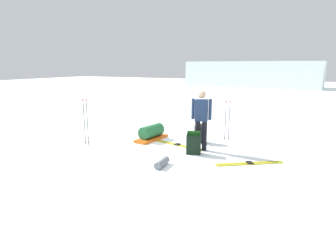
{
  "coord_description": "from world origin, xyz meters",
  "views": [
    {
      "loc": [
        3.49,
        -7.03,
        2.38
      ],
      "look_at": [
        0.0,
        0.0,
        0.7
      ],
      "focal_mm": 30.53,
      "sensor_mm": 36.0,
      "label": 1
    }
  ],
  "objects_px": {
    "backpack_large_dark": "(194,143)",
    "backpack_bright": "(200,133)",
    "ski_pair_far": "(249,163)",
    "skier_standing": "(201,117)",
    "ski_poles_planted_far": "(227,118)",
    "sleeping_mat_rolled": "(162,163)",
    "ski_poles_planted_near": "(86,120)",
    "ski_pair_near": "(177,145)",
    "gear_sled": "(151,133)"
  },
  "relations": [
    {
      "from": "backpack_large_dark",
      "to": "backpack_bright",
      "type": "height_order",
      "value": "backpack_large_dark"
    },
    {
      "from": "ski_pair_far",
      "to": "backpack_bright",
      "type": "bearing_deg",
      "value": 143.27
    },
    {
      "from": "skier_standing",
      "to": "ski_pair_far",
      "type": "distance_m",
      "value": 1.85
    },
    {
      "from": "ski_poles_planted_far",
      "to": "sleeping_mat_rolled",
      "type": "height_order",
      "value": "ski_poles_planted_far"
    },
    {
      "from": "ski_pair_far",
      "to": "backpack_large_dark",
      "type": "distance_m",
      "value": 1.57
    },
    {
      "from": "skier_standing",
      "to": "ski_poles_planted_near",
      "type": "height_order",
      "value": "skier_standing"
    },
    {
      "from": "sleeping_mat_rolled",
      "to": "ski_pair_near",
      "type": "bearing_deg",
      "value": 103.02
    },
    {
      "from": "ski_pair_near",
      "to": "backpack_large_dark",
      "type": "distance_m",
      "value": 0.97
    },
    {
      "from": "ski_poles_planted_near",
      "to": "ski_poles_planted_far",
      "type": "xyz_separation_m",
      "value": [
        3.69,
        2.42,
        -0.06
      ]
    },
    {
      "from": "ski_pair_near",
      "to": "ski_pair_far",
      "type": "bearing_deg",
      "value": -17.56
    },
    {
      "from": "skier_standing",
      "to": "sleeping_mat_rolled",
      "type": "distance_m",
      "value": 1.93
    },
    {
      "from": "backpack_bright",
      "to": "ski_poles_planted_far",
      "type": "bearing_deg",
      "value": 46.65
    },
    {
      "from": "ski_poles_planted_far",
      "to": "gear_sled",
      "type": "xyz_separation_m",
      "value": [
        -2.19,
        -1.08,
        -0.49
      ]
    },
    {
      "from": "ski_pair_near",
      "to": "skier_standing",
      "type": "bearing_deg",
      "value": -10.67
    },
    {
      "from": "skier_standing",
      "to": "sleeping_mat_rolled",
      "type": "height_order",
      "value": "skier_standing"
    },
    {
      "from": "skier_standing",
      "to": "backpack_bright",
      "type": "xyz_separation_m",
      "value": [
        -0.28,
        0.75,
        -0.66
      ]
    },
    {
      "from": "ski_poles_planted_near",
      "to": "skier_standing",
      "type": "bearing_deg",
      "value": 16.5
    },
    {
      "from": "ski_pair_near",
      "to": "ski_poles_planted_far",
      "type": "bearing_deg",
      "value": 47.99
    },
    {
      "from": "backpack_large_dark",
      "to": "gear_sled",
      "type": "bearing_deg",
      "value": 156.18
    },
    {
      "from": "ski_pair_near",
      "to": "ski_poles_planted_near",
      "type": "distance_m",
      "value": 2.87
    },
    {
      "from": "ski_pair_near",
      "to": "backpack_bright",
      "type": "height_order",
      "value": "backpack_bright"
    },
    {
      "from": "ski_poles_planted_near",
      "to": "gear_sled",
      "type": "relative_size",
      "value": 1.06
    },
    {
      "from": "backpack_bright",
      "to": "sleeping_mat_rolled",
      "type": "xyz_separation_m",
      "value": [
        -0.08,
        -2.43,
        -0.2
      ]
    },
    {
      "from": "ski_pair_far",
      "to": "sleeping_mat_rolled",
      "type": "relative_size",
      "value": 2.76
    },
    {
      "from": "ski_pair_near",
      "to": "ski_poles_planted_far",
      "type": "relative_size",
      "value": 1.39
    },
    {
      "from": "backpack_large_dark",
      "to": "ski_pair_far",
      "type": "bearing_deg",
      "value": -5.77
    },
    {
      "from": "backpack_large_dark",
      "to": "sleeping_mat_rolled",
      "type": "height_order",
      "value": "backpack_large_dark"
    },
    {
      "from": "backpack_bright",
      "to": "gear_sled",
      "type": "relative_size",
      "value": 0.46
    },
    {
      "from": "ski_poles_planted_far",
      "to": "sleeping_mat_rolled",
      "type": "distance_m",
      "value": 3.27
    },
    {
      "from": "skier_standing",
      "to": "backpack_bright",
      "type": "bearing_deg",
      "value": 110.81
    },
    {
      "from": "skier_standing",
      "to": "gear_sled",
      "type": "bearing_deg",
      "value": 168.7
    },
    {
      "from": "backpack_large_dark",
      "to": "gear_sled",
      "type": "relative_size",
      "value": 0.47
    },
    {
      "from": "ski_pair_near",
      "to": "ski_poles_planted_near",
      "type": "relative_size",
      "value": 1.28
    },
    {
      "from": "ski_poles_planted_near",
      "to": "ski_pair_far",
      "type": "bearing_deg",
      "value": 4.91
    },
    {
      "from": "ski_poles_planted_near",
      "to": "backpack_large_dark",
      "type": "bearing_deg",
      "value": 9.87
    },
    {
      "from": "ski_poles_planted_near",
      "to": "sleeping_mat_rolled",
      "type": "height_order",
      "value": "ski_poles_planted_near"
    },
    {
      "from": "backpack_bright",
      "to": "sleeping_mat_rolled",
      "type": "bearing_deg",
      "value": -91.98
    },
    {
      "from": "backpack_large_dark",
      "to": "backpack_bright",
      "type": "bearing_deg",
      "value": 101.19
    },
    {
      "from": "ski_pair_far",
      "to": "skier_standing",
      "type": "bearing_deg",
      "value": 158.95
    },
    {
      "from": "backpack_large_dark",
      "to": "ski_poles_planted_far",
      "type": "relative_size",
      "value": 0.49
    },
    {
      "from": "ski_pair_far",
      "to": "ski_poles_planted_far",
      "type": "bearing_deg",
      "value": 119.0
    },
    {
      "from": "gear_sled",
      "to": "sleeping_mat_rolled",
      "type": "bearing_deg",
      "value": -54.73
    },
    {
      "from": "sleeping_mat_rolled",
      "to": "backpack_large_dark",
      "type": "bearing_deg",
      "value": 76.13
    },
    {
      "from": "skier_standing",
      "to": "backpack_large_dark",
      "type": "distance_m",
      "value": 0.77
    },
    {
      "from": "ski_pair_far",
      "to": "ski_poles_planted_far",
      "type": "xyz_separation_m",
      "value": [
        -1.11,
        2.01,
        0.7
      ]
    },
    {
      "from": "gear_sled",
      "to": "ski_poles_planted_far",
      "type": "bearing_deg",
      "value": 26.2
    },
    {
      "from": "backpack_large_dark",
      "to": "backpack_bright",
      "type": "xyz_separation_m",
      "value": [
        -0.23,
        1.16,
        -0.01
      ]
    },
    {
      "from": "backpack_bright",
      "to": "ski_poles_planted_near",
      "type": "height_order",
      "value": "ski_poles_planted_near"
    },
    {
      "from": "backpack_large_dark",
      "to": "ski_poles_planted_far",
      "type": "height_order",
      "value": "ski_poles_planted_far"
    },
    {
      "from": "ski_pair_near",
      "to": "sleeping_mat_rolled",
      "type": "distance_m",
      "value": 1.88
    }
  ]
}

